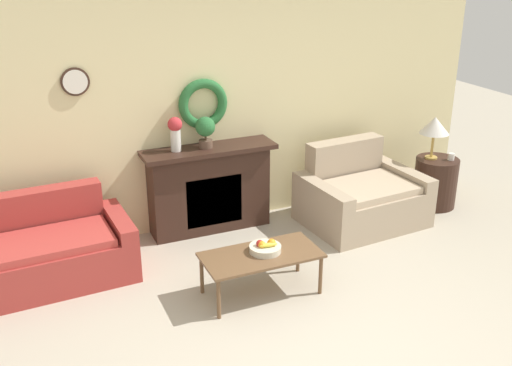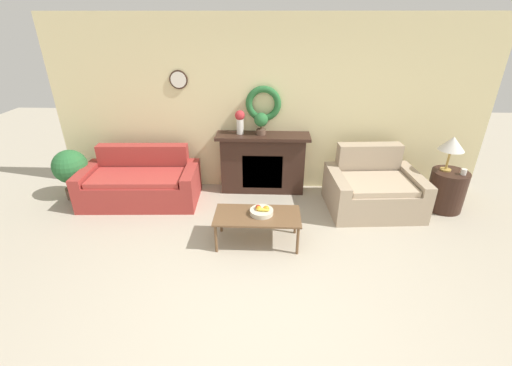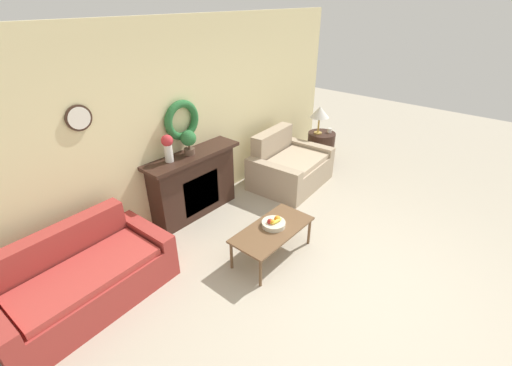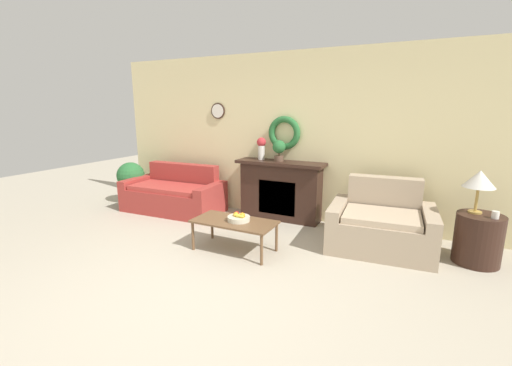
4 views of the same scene
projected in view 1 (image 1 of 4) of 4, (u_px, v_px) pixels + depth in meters
ground_plane at (334, 363)px, 4.62m from camera, size 16.00×16.00×0.00m
wall_back at (207, 108)px, 6.52m from camera, size 6.80×0.17×2.70m
fireplace at (209, 188)px, 6.64m from camera, size 1.47×0.41×0.98m
couch_left at (36, 254)px, 5.65m from camera, size 1.80×0.95×0.81m
loveseat_right at (361, 196)px, 6.89m from camera, size 1.38×1.10×0.90m
coffee_table at (261, 258)px, 5.42m from camera, size 1.08×0.53×0.41m
fruit_bowl at (265, 248)px, 5.43m from camera, size 0.29×0.29×0.12m
side_table_by_loveseat at (435, 182)px, 7.32m from camera, size 0.52×0.52×0.61m
table_lamp at (435, 126)px, 7.08m from camera, size 0.35×0.35×0.51m
mug at (451, 157)px, 7.16m from camera, size 0.08×0.08×0.08m
vase_on_mantel_left at (175, 131)px, 6.25m from camera, size 0.15×0.15×0.37m
potted_plant_on_mantel at (205, 129)px, 6.36m from camera, size 0.21×0.21×0.34m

